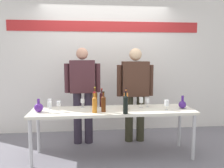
# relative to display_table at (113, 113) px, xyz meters

# --- Properties ---
(ground_plane) EXTENTS (10.00, 10.00, 0.00)m
(ground_plane) POSITION_rel_display_table_xyz_m (0.00, 0.00, -0.67)
(ground_plane) COLOR slate
(back_wall) EXTENTS (5.34, 0.11, 3.00)m
(back_wall) POSITION_rel_display_table_xyz_m (0.00, 1.31, 0.84)
(back_wall) COLOR white
(back_wall) RESTS_ON ground
(display_table) EXTENTS (2.43, 0.63, 0.72)m
(display_table) POSITION_rel_display_table_xyz_m (0.00, 0.00, 0.00)
(display_table) COLOR silver
(display_table) RESTS_ON ground
(decanter_blue_left) EXTENTS (0.13, 0.13, 0.19)m
(decanter_blue_left) POSITION_rel_display_table_xyz_m (-1.08, -0.03, 0.12)
(decanter_blue_left) COLOR #52238C
(decanter_blue_left) RESTS_ON display_table
(decanter_blue_right) EXTENTS (0.11, 0.11, 0.20)m
(decanter_blue_right) POSITION_rel_display_table_xyz_m (1.07, -0.03, 0.12)
(decanter_blue_right) COLOR #452184
(decanter_blue_right) RESTS_ON display_table
(presenter_left) EXTENTS (0.61, 0.22, 1.66)m
(presenter_left) POSITION_rel_display_table_xyz_m (-0.46, 0.60, 0.29)
(presenter_left) COLOR #2F2736
(presenter_left) RESTS_ON ground
(presenter_right) EXTENTS (0.65, 0.22, 1.66)m
(presenter_right) POSITION_rel_display_table_xyz_m (0.46, 0.60, 0.29)
(presenter_right) COLOR #323021
(presenter_right) RESTS_ON ground
(wine_bottle_0) EXTENTS (0.07, 0.07, 0.30)m
(wine_bottle_0) POSITION_rel_display_table_xyz_m (-0.15, -0.12, 0.18)
(wine_bottle_0) COLOR #52250C
(wine_bottle_0) RESTS_ON display_table
(wine_bottle_1) EXTENTS (0.08, 0.08, 0.32)m
(wine_bottle_1) POSITION_rel_display_table_xyz_m (-0.26, 0.21, 0.19)
(wine_bottle_1) COLOR #542B0F
(wine_bottle_1) RESTS_ON display_table
(wine_bottle_2) EXTENTS (0.07, 0.07, 0.32)m
(wine_bottle_2) POSITION_rel_display_table_xyz_m (0.14, -0.26, 0.20)
(wine_bottle_2) COLOR black
(wine_bottle_2) RESTS_ON display_table
(wine_bottle_3) EXTENTS (0.07, 0.07, 0.30)m
(wine_bottle_3) POSITION_rel_display_table_xyz_m (-0.28, -0.16, 0.18)
(wine_bottle_3) COLOR orange
(wine_bottle_3) RESTS_ON display_table
(wine_bottle_4) EXTENTS (0.07, 0.07, 0.29)m
(wine_bottle_4) POSITION_rel_display_table_xyz_m (-0.16, 0.23, 0.18)
(wine_bottle_4) COLOR #351114
(wine_bottle_4) RESTS_ON display_table
(wine_bottle_5) EXTENTS (0.07, 0.07, 0.32)m
(wine_bottle_5) POSITION_rel_display_table_xyz_m (0.20, 0.04, 0.20)
(wine_bottle_5) COLOR #C86826
(wine_bottle_5) RESTS_ON display_table
(wine_glass_left_0) EXTENTS (0.06, 0.06, 0.15)m
(wine_glass_left_0) POSITION_rel_display_table_xyz_m (-0.95, 0.15, 0.16)
(wine_glass_left_0) COLOR white
(wine_glass_left_0) RESTS_ON display_table
(wine_glass_left_1) EXTENTS (0.06, 0.06, 0.15)m
(wine_glass_left_1) POSITION_rel_display_table_xyz_m (-0.92, -0.08, 0.17)
(wine_glass_left_1) COLOR white
(wine_glass_left_1) RESTS_ON display_table
(wine_glass_left_2) EXTENTS (0.06, 0.06, 0.15)m
(wine_glass_left_2) POSITION_rel_display_table_xyz_m (-0.80, -0.02, 0.17)
(wine_glass_left_2) COLOR white
(wine_glass_left_2) RESTS_ON display_table
(wine_glass_left_3) EXTENTS (0.06, 0.06, 0.14)m
(wine_glass_left_3) POSITION_rel_display_table_xyz_m (-0.46, 0.20, 0.16)
(wine_glass_left_3) COLOR white
(wine_glass_left_3) RESTS_ON display_table
(wine_glass_right_0) EXTENTS (0.06, 0.06, 0.17)m
(wine_glass_right_0) POSITION_rel_display_table_xyz_m (0.45, 0.08, 0.17)
(wine_glass_right_0) COLOR white
(wine_glass_right_0) RESTS_ON display_table
(wine_glass_right_1) EXTENTS (0.07, 0.07, 0.15)m
(wine_glass_right_1) POSITION_rel_display_table_xyz_m (0.79, -0.11, 0.16)
(wine_glass_right_1) COLOR white
(wine_glass_right_1) RESTS_ON display_table
(wine_glass_right_2) EXTENTS (0.06, 0.06, 0.14)m
(wine_glass_right_2) POSITION_rel_display_table_xyz_m (0.56, 0.12, 0.16)
(wine_glass_right_2) COLOR white
(wine_glass_right_2) RESTS_ON display_table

